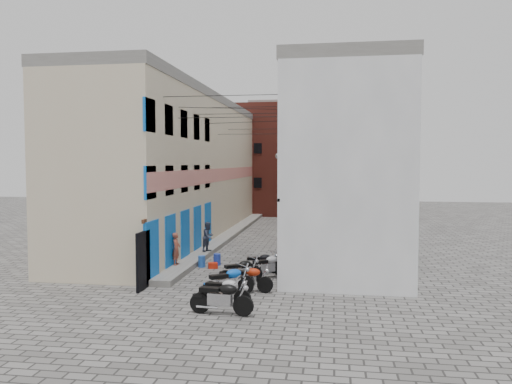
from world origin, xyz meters
The scene contains 21 objects.
ground centered at (0.00, 0.00, 0.00)m, with size 90.00×90.00×0.00m, color #585553.
plinth centered at (-2.05, 13.00, 0.12)m, with size 0.90×26.00×0.25m, color slate.
building_left centered at (-4.98, 12.95, 4.50)m, with size 5.10×27.00×9.00m.
building_right centered at (5.00, 13.00, 4.51)m, with size 5.94×26.00×9.00m.
building_far_brick_left centered at (-2.00, 28.00, 5.00)m, with size 6.00×6.00×10.00m, color maroon.
building_far_brick_right centered at (3.00, 30.00, 4.00)m, with size 5.00×6.00×8.00m, color maroon.
building_far_concrete centered at (0.00, 34.00, 5.50)m, with size 8.00×5.00×11.00m, color slate.
far_shopfront centered at (0.00, 25.20, 1.20)m, with size 2.00×0.30×2.40m, color black.
overhead_wires centered at (0.00, 7.64, 7.12)m, with size 5.80×13.02×1.32m.
motorcycle_a centered at (1.08, -3.00, 0.60)m, with size 0.65×2.07×1.20m, color black, non-canonical shape.
motorcycle_b centered at (0.95, -2.05, 0.54)m, with size 0.59×1.86×1.08m, color #B0B0B5, non-canonical shape.
motorcycle_c centered at (0.86, -0.95, 0.60)m, with size 0.66×2.07×1.20m, color blue, non-canonical shape.
motorcycle_d centered at (1.43, -0.17, 0.55)m, with size 0.60×1.90×1.10m, color #AA260C, non-canonical shape.
motorcycle_e centered at (0.93, 1.03, 0.55)m, with size 0.60×1.91×1.11m, color black, non-canonical shape.
motorcycle_f centered at (1.88, 2.08, 0.56)m, with size 0.61×1.92×1.11m, color #A4A5A9, non-canonical shape.
motorcycle_g centered at (1.48, 2.88, 0.51)m, with size 0.56×1.77×1.02m, color black, non-canonical shape.
person_a centered at (-2.32, 2.98, 0.96)m, with size 0.52×0.34×1.43m, color #954736.
person_b centered at (-1.75, 6.46, 1.00)m, with size 0.73×0.57×1.50m, color #343B4F.
water_jug_near centered at (-1.39, 3.81, 0.26)m, with size 0.33×0.33×0.52m, color blue.
water_jug_far centered at (-0.81, 4.39, 0.26)m, with size 0.34×0.34×0.53m, color #233CB0.
red_crate centered at (-0.83, 3.65, 0.13)m, with size 0.41×0.31×0.26m, color red.
Camera 1 is at (4.50, -18.06, 4.78)m, focal length 35.00 mm.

